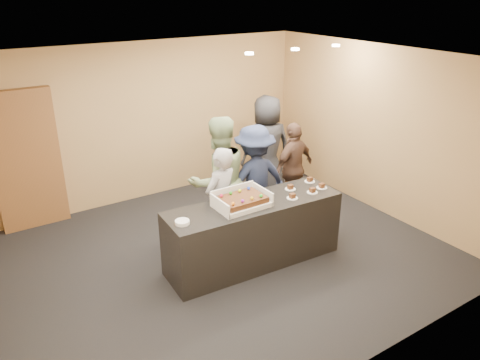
# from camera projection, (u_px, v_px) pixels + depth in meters

# --- Properties ---
(room) EXTENTS (6.04, 6.00, 2.70)m
(room) POSITION_uv_depth(u_px,v_px,m) (219.00, 167.00, 6.05)
(room) COLOR black
(room) RESTS_ON ground
(serving_counter) EXTENTS (2.44, 0.84, 0.90)m
(serving_counter) POSITION_uv_depth(u_px,v_px,m) (254.00, 233.00, 6.28)
(serving_counter) COLOR black
(serving_counter) RESTS_ON floor
(storage_cabinet) EXTENTS (0.98, 0.15, 2.16)m
(storage_cabinet) POSITION_uv_depth(u_px,v_px,m) (26.00, 161.00, 7.03)
(storage_cabinet) COLOR brown
(storage_cabinet) RESTS_ON floor
(cake_box) EXTENTS (0.68, 0.47, 0.20)m
(cake_box) POSITION_uv_depth(u_px,v_px,m) (241.00, 202.00, 6.01)
(cake_box) COLOR white
(cake_box) RESTS_ON serving_counter
(sheet_cake) EXTENTS (0.58, 0.40, 0.11)m
(sheet_cake) POSITION_uv_depth(u_px,v_px,m) (242.00, 199.00, 5.97)
(sheet_cake) COLOR #3F240E
(sheet_cake) RESTS_ON cake_box
(plate_stack) EXTENTS (0.18, 0.18, 0.04)m
(plate_stack) POSITION_uv_depth(u_px,v_px,m) (182.00, 222.00, 5.57)
(plate_stack) COLOR white
(plate_stack) RESTS_ON serving_counter
(slice_a) EXTENTS (0.15, 0.15, 0.07)m
(slice_a) POSITION_uv_depth(u_px,v_px,m) (292.00, 197.00, 6.22)
(slice_a) COLOR white
(slice_a) RESTS_ON serving_counter
(slice_b) EXTENTS (0.15, 0.15, 0.07)m
(slice_b) POSITION_uv_depth(u_px,v_px,m) (290.00, 188.00, 6.50)
(slice_b) COLOR white
(slice_b) RESTS_ON serving_counter
(slice_c) EXTENTS (0.15, 0.15, 0.07)m
(slice_c) POSITION_uv_depth(u_px,v_px,m) (312.00, 191.00, 6.39)
(slice_c) COLOR white
(slice_c) RESTS_ON serving_counter
(slice_d) EXTENTS (0.15, 0.15, 0.07)m
(slice_d) POSITION_uv_depth(u_px,v_px,m) (310.00, 180.00, 6.74)
(slice_d) COLOR white
(slice_d) RESTS_ON serving_counter
(slice_e) EXTENTS (0.15, 0.15, 0.07)m
(slice_e) POSITION_uv_depth(u_px,v_px,m) (322.00, 186.00, 6.54)
(slice_e) COLOR white
(slice_e) RESTS_ON serving_counter
(person_server_grey) EXTENTS (0.66, 0.53, 1.56)m
(person_server_grey) POSITION_uv_depth(u_px,v_px,m) (221.00, 202.00, 6.41)
(person_server_grey) COLOR #96969B
(person_server_grey) RESTS_ON floor
(person_sage_man) EXTENTS (0.95, 0.76, 1.89)m
(person_sage_man) POSITION_uv_depth(u_px,v_px,m) (219.00, 181.00, 6.66)
(person_sage_man) COLOR #8EA677
(person_sage_man) RESTS_ON floor
(person_navy_man) EXTENTS (1.13, 0.71, 1.68)m
(person_navy_man) POSITION_uv_depth(u_px,v_px,m) (254.00, 180.00, 6.97)
(person_navy_man) COLOR #1F2846
(person_navy_man) RESTS_ON floor
(person_brown_extra) EXTENTS (0.95, 0.54, 1.52)m
(person_brown_extra) POSITION_uv_depth(u_px,v_px,m) (293.00, 168.00, 7.64)
(person_brown_extra) COLOR brown
(person_brown_extra) RESTS_ON floor
(person_dark_suit) EXTENTS (1.00, 0.76, 1.82)m
(person_dark_suit) POSITION_uv_depth(u_px,v_px,m) (267.00, 147.00, 8.15)
(person_dark_suit) COLOR #24252A
(person_dark_suit) RESTS_ON floor
(ceiling_spotlights) EXTENTS (1.72, 0.12, 0.03)m
(ceiling_spotlights) POSITION_uv_depth(u_px,v_px,m) (295.00, 49.00, 6.72)
(ceiling_spotlights) COLOR #FFEAC6
(ceiling_spotlights) RESTS_ON ceiling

